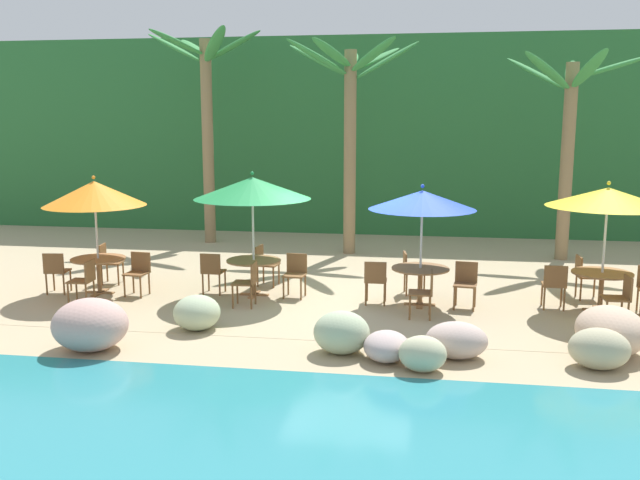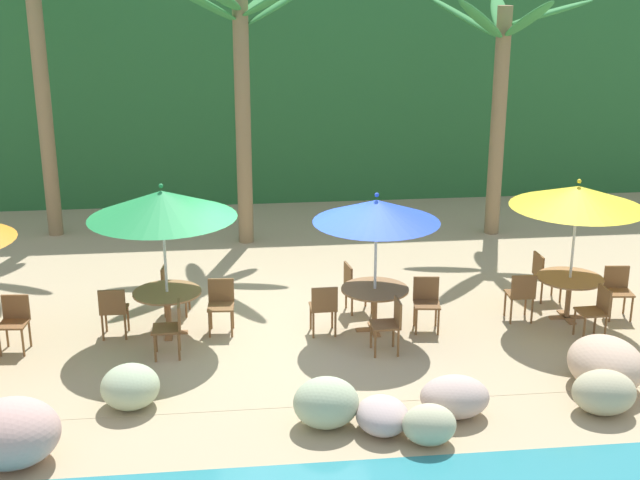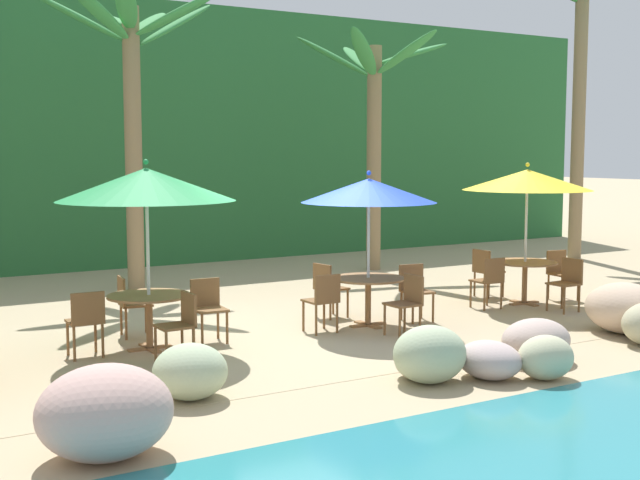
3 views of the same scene
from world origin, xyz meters
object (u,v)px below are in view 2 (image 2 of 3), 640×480
at_px(chair_green_seaward, 221,302).
at_px(chair_blue_right, 391,322).
at_px(chair_yellow_seaward, 617,288).
at_px(chair_blue_seaward, 426,300).
at_px(umbrella_green, 162,204).
at_px(chair_yellow_right, 597,309).
at_px(chair_blue_left, 324,306).
at_px(palm_tree_nearest, 37,49).
at_px(palm_tree_second, 242,59).
at_px(palm_tree_third, 500,78).
at_px(chair_orange_seaward, 15,319).
at_px(dining_table_yellow, 570,284).
at_px(umbrella_blue, 377,211).
at_px(chair_yellow_inland, 543,273).
at_px(chair_blue_inland, 354,284).
at_px(chair_yellow_left, 521,293).
at_px(dining_table_green, 167,299).
at_px(chair_green_inland, 171,286).
at_px(dining_table_blue, 375,295).
at_px(umbrella_yellow, 578,197).
at_px(chair_green_left, 113,308).
at_px(chair_green_right, 172,325).

height_order(chair_green_seaward, chair_blue_right, same).
bearing_deg(chair_yellow_seaward, chair_blue_seaward, -177.36).
xyz_separation_m(umbrella_green, chair_yellow_right, (6.81, -0.95, -1.68)).
distance_m(umbrella_green, chair_blue_left, 3.03).
relative_size(palm_tree_nearest, palm_tree_second, 1.08).
bearing_deg(chair_blue_seaward, palm_tree_third, 62.04).
relative_size(chair_orange_seaward, chair_blue_right, 1.00).
bearing_deg(palm_tree_nearest, palm_tree_second, -13.49).
bearing_deg(dining_table_yellow, chair_blue_seaward, -176.49).
xyz_separation_m(umbrella_blue, chair_blue_seaward, (0.85, -0.02, -1.53)).
xyz_separation_m(umbrella_green, chair_yellow_inland, (6.55, 0.74, -1.68)).
bearing_deg(chair_blue_inland, chair_yellow_left, -15.64).
bearing_deg(dining_table_green, palm_tree_third, 34.64).
height_order(chair_blue_seaward, chair_yellow_right, same).
distance_m(dining_table_green, chair_green_inland, 0.86).
relative_size(dining_table_green, chair_yellow_inland, 1.26).
relative_size(chair_blue_left, chair_yellow_inland, 1.00).
bearing_deg(chair_green_seaward, chair_yellow_seaward, -1.18).
xyz_separation_m(chair_orange_seaward, palm_tree_second, (3.74, 5.05, 3.37)).
height_order(dining_table_yellow, chair_yellow_inland, chair_yellow_inland).
relative_size(dining_table_blue, umbrella_yellow, 0.45).
height_order(chair_orange_seaward, chair_blue_seaward, same).
xyz_separation_m(chair_green_left, chair_yellow_left, (6.68, -0.10, 0.00)).
distance_m(chair_blue_seaward, chair_blue_inland, 1.36).
height_order(chair_orange_seaward, umbrella_blue, umbrella_blue).
bearing_deg(dining_table_blue, dining_table_green, 175.95).
relative_size(chair_green_right, chair_blue_inland, 1.00).
bearing_deg(dining_table_yellow, dining_table_green, 179.11).
distance_m(chair_green_left, umbrella_blue, 4.47).
bearing_deg(dining_table_green, chair_yellow_inland, 6.45).
relative_size(chair_green_right, chair_yellow_right, 1.00).
bearing_deg(dining_table_green, chair_yellow_left, -1.62).
xyz_separation_m(chair_blue_seaward, chair_yellow_inland, (2.35, 1.00, 0.00)).
height_order(chair_green_seaward, umbrella_yellow, umbrella_yellow).
height_order(chair_blue_inland, chair_yellow_seaward, same).
bearing_deg(chair_blue_right, palm_tree_third, 59.69).
xyz_separation_m(umbrella_blue, dining_table_blue, (0.00, -0.00, -1.43)).
bearing_deg(palm_tree_nearest, umbrella_green, -64.09).
bearing_deg(chair_green_seaward, chair_blue_left, -12.97).
bearing_deg(chair_green_inland, chair_blue_right, -29.48).
relative_size(chair_yellow_left, palm_tree_second, 0.16).
relative_size(chair_yellow_right, palm_tree_third, 0.17).
bearing_deg(dining_table_yellow, chair_green_left, 179.73).
relative_size(umbrella_blue, dining_table_blue, 2.13).
xyz_separation_m(chair_yellow_seaward, palm_tree_second, (-6.13, 4.83, 3.37)).
bearing_deg(dining_table_yellow, chair_blue_left, -176.75).
bearing_deg(chair_orange_seaward, chair_yellow_right, -3.94).
xyz_separation_m(chair_green_seaward, chair_blue_seaward, (3.34, -0.29, 0.00)).
height_order(chair_orange_seaward, palm_tree_third, palm_tree_third).
xyz_separation_m(dining_table_yellow, chair_yellow_right, (0.12, -0.85, -0.10)).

